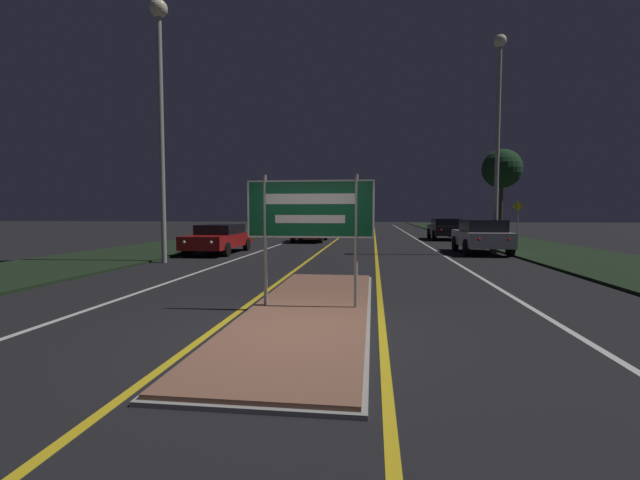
% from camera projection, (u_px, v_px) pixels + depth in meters
% --- Properties ---
extents(ground_plane, '(160.00, 160.00, 0.00)m').
position_uv_depth(ground_plane, '(295.00, 334.00, 6.46)').
color(ground_plane, black).
extents(median_island, '(2.24, 8.24, 0.10)m').
position_uv_depth(median_island, '(310.00, 309.00, 7.98)').
color(median_island, '#999993').
rests_on(median_island, ground_plane).
extents(verge_left, '(5.00, 100.00, 0.08)m').
position_uv_depth(verge_left, '(206.00, 241.00, 27.43)').
color(verge_left, black).
rests_on(verge_left, ground_plane).
extents(verge_right, '(5.00, 100.00, 0.08)m').
position_uv_depth(verge_right, '(516.00, 243.00, 25.10)').
color(verge_right, black).
rests_on(verge_right, ground_plane).
extents(centre_line_yellow_left, '(0.12, 70.00, 0.01)m').
position_uv_depth(centre_line_yellow_left, '(339.00, 238.00, 31.38)').
color(centre_line_yellow_left, gold).
rests_on(centre_line_yellow_left, ground_plane).
extents(centre_line_yellow_right, '(0.12, 70.00, 0.01)m').
position_uv_depth(centre_line_yellow_right, '(375.00, 238.00, 31.06)').
color(centre_line_yellow_right, gold).
rests_on(centre_line_yellow_right, ground_plane).
extents(lane_line_white_left, '(0.12, 70.00, 0.01)m').
position_uv_depth(lane_line_white_left, '(300.00, 238.00, 31.73)').
color(lane_line_white_left, silver).
rests_on(lane_line_white_left, ground_plane).
extents(lane_line_white_right, '(0.12, 70.00, 0.01)m').
position_uv_depth(lane_line_white_right, '(415.00, 238.00, 30.70)').
color(lane_line_white_right, silver).
rests_on(lane_line_white_right, ground_plane).
extents(edge_line_white_left, '(0.10, 70.00, 0.01)m').
position_uv_depth(edge_line_white_left, '(261.00, 237.00, 32.10)').
color(edge_line_white_left, silver).
rests_on(edge_line_white_left, ground_plane).
extents(edge_line_white_right, '(0.10, 70.00, 0.01)m').
position_uv_depth(edge_line_white_right, '(458.00, 239.00, 30.34)').
color(edge_line_white_right, silver).
rests_on(edge_line_white_right, ground_plane).
extents(highway_sign, '(2.36, 0.07, 2.44)m').
position_uv_depth(highway_sign, '(310.00, 214.00, 7.87)').
color(highway_sign, '#9E9E99').
rests_on(highway_sign, median_island).
extents(streetlight_left_near, '(0.63, 0.63, 9.40)m').
position_uv_depth(streetlight_left_near, '(160.00, 79.00, 15.32)').
color(streetlight_left_near, '#9E9E99').
rests_on(streetlight_left_near, ground_plane).
extents(streetlight_right_near, '(0.52, 0.52, 9.36)m').
position_uv_depth(streetlight_right_near, '(498.00, 115.00, 18.25)').
color(streetlight_right_near, '#9E9E99').
rests_on(streetlight_right_near, ground_plane).
extents(car_receding_0, '(2.00, 4.19, 1.53)m').
position_uv_depth(car_receding_0, '(481.00, 236.00, 19.29)').
color(car_receding_0, '#B7B7BC').
rests_on(car_receding_0, ground_plane).
extents(car_receding_1, '(2.01, 4.20, 1.45)m').
position_uv_depth(car_receding_1, '(445.00, 228.00, 29.21)').
color(car_receding_1, black).
rests_on(car_receding_1, ground_plane).
extents(car_approaching_0, '(1.96, 4.74, 1.30)m').
position_uv_depth(car_approaching_0, '(219.00, 238.00, 19.50)').
color(car_approaching_0, maroon).
rests_on(car_approaching_0, ground_plane).
extents(car_approaching_1, '(1.92, 4.61, 1.38)m').
position_uv_depth(car_approaching_1, '(310.00, 230.00, 27.43)').
color(car_approaching_1, maroon).
rests_on(car_approaching_1, ground_plane).
extents(car_approaching_2, '(2.03, 4.14, 1.44)m').
position_uv_depth(car_approaching_2, '(293.00, 225.00, 36.61)').
color(car_approaching_2, '#4C514C').
rests_on(car_approaching_2, ground_plane).
extents(warning_sign, '(0.60, 0.06, 2.40)m').
position_uv_depth(warning_sign, '(518.00, 219.00, 23.18)').
color(warning_sign, '#9E9E99').
rests_on(warning_sign, verge_right).
extents(roadside_palm_right, '(2.64, 2.64, 6.07)m').
position_uv_depth(roadside_palm_right, '(502.00, 169.00, 28.96)').
color(roadside_palm_right, '#4C3823').
rests_on(roadside_palm_right, verge_right).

